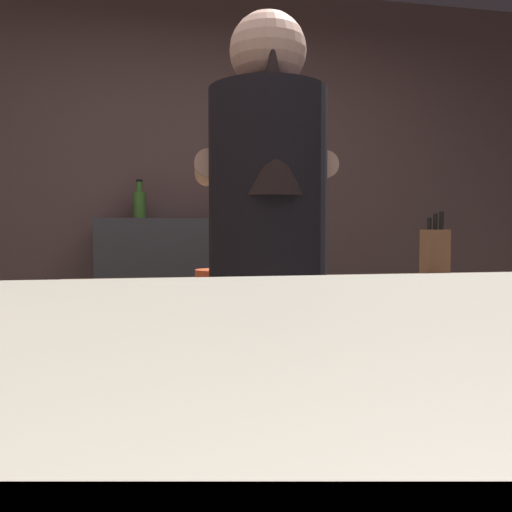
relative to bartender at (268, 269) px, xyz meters
name	(u,v)px	position (x,y,z in m)	size (l,w,h in m)	color
wall_back	(203,196)	(0.01, 2.03, 0.34)	(5.20, 0.10, 2.70)	brown
prep_counter	(333,399)	(0.36, 0.45, -0.55)	(2.10, 0.60, 0.92)	#4F3C26
back_shelf	(169,317)	(-0.22, 1.75, -0.41)	(0.84, 0.36, 1.19)	#3A393F
bartender	(268,269)	(0.00, 0.00, 0.00)	(0.45, 0.53, 1.74)	#31372E
knife_block	(435,252)	(0.86, 0.57, 0.02)	(0.10, 0.08, 0.28)	#895C41
mixing_bowl	(218,276)	(-0.08, 0.51, -0.06)	(0.17, 0.17, 0.05)	#D54F2C
chefs_knife	(318,282)	(0.28, 0.40, -0.08)	(0.24, 0.03, 0.01)	silver
bottle_olive_oil	(139,204)	(-0.40, 1.84, 0.28)	(0.07, 0.07, 0.24)	#478331
bottle_vinegar	(217,202)	(0.07, 1.70, 0.29)	(0.05, 0.05, 0.26)	#D7CE78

